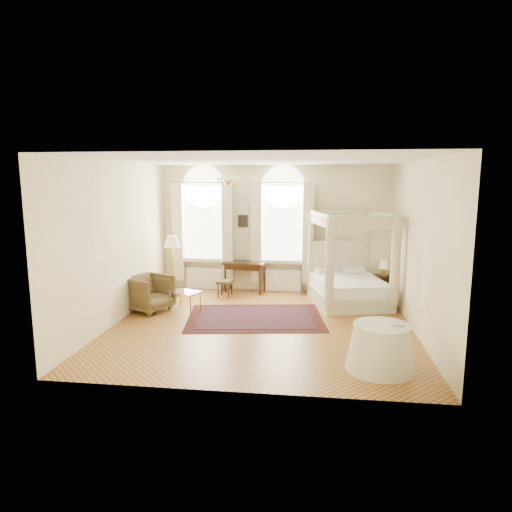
# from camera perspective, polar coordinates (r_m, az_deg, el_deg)

# --- Properties ---
(ground) EXTENTS (6.00, 6.00, 0.00)m
(ground) POSITION_cam_1_polar(r_m,az_deg,el_deg) (9.42, 0.71, -8.61)
(ground) COLOR #AF6F33
(ground) RESTS_ON ground
(room_walls) EXTENTS (6.00, 6.00, 6.00)m
(room_walls) POSITION_cam_1_polar(r_m,az_deg,el_deg) (9.00, 0.74, 3.45)
(room_walls) COLOR #FDEEC1
(room_walls) RESTS_ON ground
(window_left) EXTENTS (1.62, 0.27, 3.29)m
(window_left) POSITION_cam_1_polar(r_m,az_deg,el_deg) (12.21, -6.59, 2.69)
(window_left) COLOR white
(window_left) RESTS_ON room_walls
(window_right) EXTENTS (1.62, 0.27, 3.29)m
(window_right) POSITION_cam_1_polar(r_m,az_deg,el_deg) (11.88, 3.30, 2.54)
(window_right) COLOR white
(window_right) RESTS_ON room_walls
(chandelier) EXTENTS (0.51, 0.45, 0.50)m
(chandelier) POSITION_cam_1_polar(r_m,az_deg,el_deg) (10.27, -3.52, 9.38)
(chandelier) COLOR #B0933A
(chandelier) RESTS_ON room_walls
(wall_pictures) EXTENTS (2.54, 0.03, 0.39)m
(wall_pictures) POSITION_cam_1_polar(r_m,az_deg,el_deg) (11.94, 2.81, 4.53)
(wall_pictures) COLOR black
(wall_pictures) RESTS_ON room_walls
(canopy_bed) EXTENTS (2.05, 2.32, 2.18)m
(canopy_bed) POSITION_cam_1_polar(r_m,az_deg,el_deg) (11.11, 11.54, -3.34)
(canopy_bed) COLOR beige
(canopy_bed) RESTS_ON ground
(nightstand) EXTENTS (0.47, 0.45, 0.54)m
(nightstand) POSITION_cam_1_polar(r_m,az_deg,el_deg) (12.01, 15.19, -3.61)
(nightstand) COLOR #371D0F
(nightstand) RESTS_ON ground
(nightstand_lamp) EXTENTS (0.26, 0.26, 0.38)m
(nightstand_lamp) POSITION_cam_1_polar(r_m,az_deg,el_deg) (11.94, 15.69, -1.14)
(nightstand_lamp) COLOR #B0933A
(nightstand_lamp) RESTS_ON nightstand
(writing_desk) EXTENTS (1.16, 0.73, 0.81)m
(writing_desk) POSITION_cam_1_polar(r_m,az_deg,el_deg) (11.94, -1.40, -1.28)
(writing_desk) COLOR #371D0F
(writing_desk) RESTS_ON ground
(laptop) EXTENTS (0.36, 0.26, 0.03)m
(laptop) POSITION_cam_1_polar(r_m,az_deg,el_deg) (11.81, -1.67, -0.76)
(laptop) COLOR black
(laptop) RESTS_ON writing_desk
(stool) EXTENTS (0.41, 0.41, 0.42)m
(stool) POSITION_cam_1_polar(r_m,az_deg,el_deg) (11.54, -3.91, -3.42)
(stool) COLOR #48421F
(stool) RESTS_ON ground
(armchair) EXTENTS (1.17, 1.15, 0.81)m
(armchair) POSITION_cam_1_polar(r_m,az_deg,el_deg) (10.57, -13.24, -4.55)
(armchair) COLOR #4D3D21
(armchair) RESTS_ON ground
(coffee_table) EXTENTS (0.78, 0.67, 0.45)m
(coffee_table) POSITION_cam_1_polar(r_m,az_deg,el_deg) (10.44, -8.86, -4.61)
(coffee_table) COLOR silver
(coffee_table) RESTS_ON ground
(floor_lamp) EXTENTS (0.40, 0.40, 1.56)m
(floor_lamp) POSITION_cam_1_polar(r_m,az_deg,el_deg) (11.55, -10.43, 1.42)
(floor_lamp) COLOR #B0933A
(floor_lamp) RESTS_ON ground
(oriental_rug) EXTENTS (3.13, 2.45, 0.01)m
(oriental_rug) POSITION_cam_1_polar(r_m,az_deg,el_deg) (9.88, -0.12, -7.70)
(oriental_rug) COLOR #3E150E
(oriental_rug) RESTS_ON ground
(side_table) EXTENTS (1.07, 1.07, 0.73)m
(side_table) POSITION_cam_1_polar(r_m,az_deg,el_deg) (7.48, 15.32, -10.97)
(side_table) COLOR beige
(side_table) RESTS_ON ground
(book) EXTENTS (0.19, 0.25, 0.02)m
(book) POSITION_cam_1_polar(r_m,az_deg,el_deg) (7.43, 16.54, -8.07)
(book) COLOR black
(book) RESTS_ON side_table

